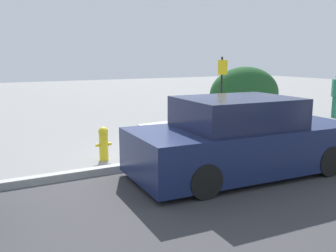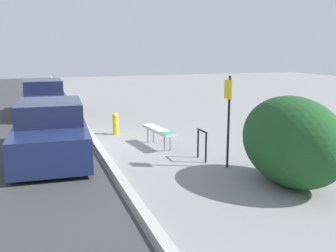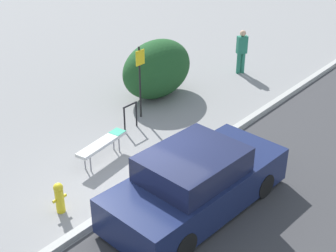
{
  "view_description": "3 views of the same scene",
  "coord_description": "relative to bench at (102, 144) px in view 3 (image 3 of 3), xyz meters",
  "views": [
    {
      "loc": [
        -4.23,
        -6.95,
        2.29
      ],
      "look_at": [
        0.18,
        1.11,
        0.59
      ],
      "focal_mm": 40.0,
      "sensor_mm": 36.0,
      "label": 1
    },
    {
      "loc": [
        11.06,
        -1.67,
        2.93
      ],
      "look_at": [
        1.51,
        1.74,
        0.84
      ],
      "focal_mm": 40.0,
      "sensor_mm": 36.0,
      "label": 2
    },
    {
      "loc": [
        -6.44,
        -6.41,
        6.7
      ],
      "look_at": [
        1.66,
        0.48,
        1.02
      ],
      "focal_mm": 50.0,
      "sensor_mm": 36.0,
      "label": 3
    }
  ],
  "objects": [
    {
      "name": "curb",
      "position": [
        -0.53,
        -1.79,
        -0.44
      ],
      "size": [
        60.0,
        0.2,
        0.13
      ],
      "color": "#A8A8A3",
      "rests_on": "ground_plane"
    },
    {
      "name": "bike_rack",
      "position": [
        1.72,
        0.65,
        -0.0
      ],
      "size": [
        0.55,
        0.05,
        0.83
      ],
      "rotation": [
        0.0,
        0.0,
        0.0
      ],
      "color": "black",
      "rests_on": "ground_plane"
    },
    {
      "name": "sign_post",
      "position": [
        2.52,
        0.98,
        0.88
      ],
      "size": [
        0.36,
        0.08,
        2.3
      ],
      "color": "black",
      "rests_on": "ground_plane"
    },
    {
      "name": "bench",
      "position": [
        0.0,
        0.0,
        0.0
      ],
      "size": [
        1.7,
        0.56,
        0.57
      ],
      "rotation": [
        0.0,
        0.0,
        0.13
      ],
      "color": "gray",
      "rests_on": "ground_plane"
    },
    {
      "name": "fire_hydrant",
      "position": [
        -2.11,
        -0.89,
        -0.1
      ],
      "size": [
        0.36,
        0.22,
        0.77
      ],
      "color": "gold",
      "rests_on": "ground_plane"
    },
    {
      "name": "ground_plane",
      "position": [
        -0.53,
        -1.79,
        -0.5
      ],
      "size": [
        60.0,
        60.0,
        0.0
      ],
      "primitive_type": "plane",
      "color": "gray"
    },
    {
      "name": "shrub_hedge",
      "position": [
        4.07,
        1.66,
        0.48
      ],
      "size": [
        2.82,
        1.72,
        1.96
      ],
      "color": "#1E4C23",
      "rests_on": "ground_plane"
    },
    {
      "name": "pedestrian",
      "position": [
        7.72,
        0.63,
        0.4
      ],
      "size": [
        0.43,
        0.38,
        1.69
      ],
      "rotation": [
        0.0,
        0.0,
        2.56
      ],
      "color": "#267259",
      "rests_on": "ground_plane"
    },
    {
      "name": "parked_car_near",
      "position": [
        -0.02,
        -3.13,
        0.18
      ],
      "size": [
        4.63,
        2.13,
        1.53
      ],
      "rotation": [
        0.0,
        0.0,
        -0.06
      ],
      "color": "black",
      "rests_on": "ground_plane"
    }
  ]
}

